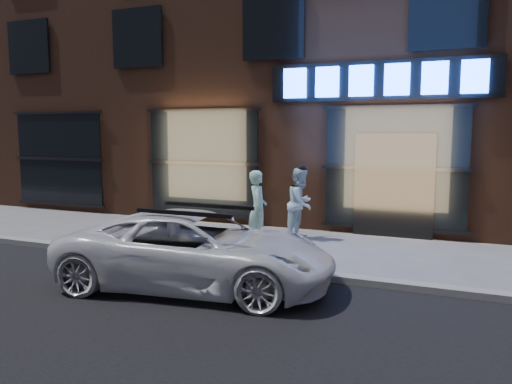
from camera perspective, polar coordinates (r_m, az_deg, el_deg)
ground at (r=8.35m, az=11.71°, el=-10.27°), size 90.00×90.00×0.00m
curb at (r=8.33m, az=11.72°, el=-9.88°), size 60.00×0.25×0.12m
storefront_building at (r=16.12m, az=17.85°, el=16.30°), size 30.20×8.28×10.30m
man_bowtie at (r=10.63m, az=0.20°, el=-1.89°), size 0.62×0.71×1.63m
man_cap at (r=11.40m, az=5.14°, el=-1.30°), size 0.74×0.88×1.63m
white_suv at (r=7.92m, az=-6.77°, el=-6.62°), size 4.55×2.56×1.20m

